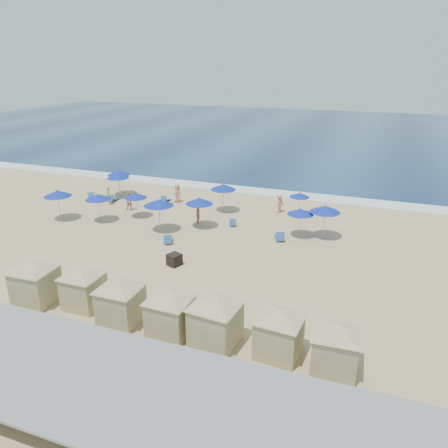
# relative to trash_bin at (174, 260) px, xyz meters

# --- Properties ---
(ground) EXTENTS (160.00, 160.00, 0.00)m
(ground) POSITION_rel_trash_bin_xyz_m (-1.91, 2.87, -0.40)
(ground) COLOR tan
(ground) RESTS_ON ground
(ocean) EXTENTS (160.00, 80.00, 0.06)m
(ocean) POSITION_rel_trash_bin_xyz_m (-1.91, 57.87, -0.37)
(ocean) COLOR #0E254D
(ocean) RESTS_ON ground
(surf_line) EXTENTS (160.00, 2.50, 0.08)m
(surf_line) POSITION_rel_trash_bin_xyz_m (-1.91, 18.37, -0.36)
(surf_line) COLOR white
(surf_line) RESTS_ON ground
(seawall) EXTENTS (160.00, 6.10, 1.22)m
(seawall) POSITION_rel_trash_bin_xyz_m (-1.91, -10.63, 0.25)
(seawall) COLOR gray
(seawall) RESTS_ON ground
(trash_bin) EXTENTS (1.04, 1.04, 0.80)m
(trash_bin) POSITION_rel_trash_bin_xyz_m (0.00, 0.00, 0.00)
(trash_bin) COLOR black
(trash_bin) RESTS_ON ground
(cabana_0) EXTENTS (4.41, 4.41, 2.77)m
(cabana_0) POSITION_rel_trash_bin_xyz_m (-5.10, -6.86, 1.19)
(cabana_0) COLOR tan
(cabana_0) RESTS_ON ground
(cabana_1) EXTENTS (4.10, 4.10, 2.57)m
(cabana_1) POSITION_rel_trash_bin_xyz_m (-2.31, -6.31, 1.07)
(cabana_1) COLOR tan
(cabana_1) RESTS_ON ground
(cabana_2) EXTENTS (4.26, 4.26, 2.67)m
(cabana_2) POSITION_rel_trash_bin_xyz_m (0.44, -6.91, 1.13)
(cabana_2) COLOR tan
(cabana_2) RESTS_ON ground
(cabana_3) EXTENTS (4.21, 4.21, 2.64)m
(cabana_3) POSITION_rel_trash_bin_xyz_m (3.30, -6.96, 1.11)
(cabana_3) COLOR tan
(cabana_3) RESTS_ON ground
(cabana_4) EXTENTS (4.46, 4.46, 2.81)m
(cabana_4) POSITION_rel_trash_bin_xyz_m (5.65, -6.90, 1.21)
(cabana_4) COLOR tan
(cabana_4) RESTS_ON ground
(cabana_5) EXTENTS (4.18, 4.18, 2.63)m
(cabana_5) POSITION_rel_trash_bin_xyz_m (8.67, -6.68, 1.11)
(cabana_5) COLOR tan
(cabana_5) RESTS_ON ground
(cabana_6) EXTENTS (4.12, 4.12, 2.59)m
(cabana_6) POSITION_rel_trash_bin_xyz_m (11.21, -6.90, 1.08)
(cabana_6) COLOR tan
(cabana_6) RESTS_ON ground
(umbrella_0) EXTENTS (2.20, 2.20, 2.50)m
(umbrella_0) POSITION_rel_trash_bin_xyz_m (-11.94, 11.80, 1.77)
(umbrella_0) COLOR #A5A8AD
(umbrella_0) RESTS_ON ground
(umbrella_1) EXTENTS (2.34, 2.34, 2.66)m
(umbrella_1) POSITION_rel_trash_bin_xyz_m (-13.04, 4.56, 1.91)
(umbrella_1) COLOR #A5A8AD
(umbrella_1) RESTS_ON ground
(umbrella_2) EXTENTS (2.33, 2.33, 2.66)m
(umbrella_2) POSITION_rel_trash_bin_xyz_m (-12.30, 12.51, 1.90)
(umbrella_2) COLOR #A5A8AD
(umbrella_2) RESTS_ON ground
(umbrella_3) EXTENTS (2.18, 2.18, 2.48)m
(umbrella_3) POSITION_rel_trash_bin_xyz_m (-9.63, 5.36, 1.75)
(umbrella_3) COLOR #A5A8AD
(umbrella_3) RESTS_ON ground
(umbrella_4) EXTENTS (1.95, 1.95, 2.22)m
(umbrella_4) POSITION_rel_trash_bin_xyz_m (-7.29, 7.38, 1.53)
(umbrella_4) COLOR #A5A8AD
(umbrella_4) RESTS_ON ground
(umbrella_5) EXTENTS (2.38, 2.38, 2.71)m
(umbrella_5) POSITION_rel_trash_bin_xyz_m (-3.86, 5.18, 1.95)
(umbrella_5) COLOR #A5A8AD
(umbrella_5) RESTS_ON ground
(umbrella_6) EXTENTS (2.29, 2.29, 2.61)m
(umbrella_6) POSITION_rel_trash_bin_xyz_m (-0.83, 11.38, 1.86)
(umbrella_6) COLOR #A5A8AD
(umbrella_6) RESTS_ON ground
(umbrella_7) EXTENTS (2.25, 2.25, 2.56)m
(umbrella_7) POSITION_rel_trash_bin_xyz_m (-1.23, 7.03, 1.82)
(umbrella_7) COLOR #A5A8AD
(umbrella_7) RESTS_ON ground
(umbrella_8) EXTENTS (1.79, 1.79, 2.04)m
(umbrella_8) POSITION_rel_trash_bin_xyz_m (5.64, 12.96, 1.37)
(umbrella_8) COLOR #A5A8AD
(umbrella_8) RESTS_ON ground
(umbrella_9) EXTENTS (2.34, 2.34, 2.67)m
(umbrella_9) POSITION_rel_trash_bin_xyz_m (8.48, 8.29, 1.91)
(umbrella_9) COLOR #A5A8AD
(umbrella_9) RESTS_ON ground
(umbrella_10) EXTENTS (2.05, 2.05, 2.33)m
(umbrella_10) POSITION_rel_trash_bin_xyz_m (6.72, 7.87, 1.62)
(umbrella_10) COLOR #A5A8AD
(umbrella_10) RESTS_ON ground
(beach_chair_0) EXTENTS (0.91, 1.44, 0.73)m
(beach_chair_0) POSITION_rel_trash_bin_xyz_m (-14.12, 10.42, -0.15)
(beach_chair_0) COLOR #27528F
(beach_chair_0) RESTS_ON ground
(beach_chair_1) EXTENTS (0.65, 1.37, 0.74)m
(beach_chair_1) POSITION_rel_trash_bin_xyz_m (-11.80, 10.45, -0.14)
(beach_chair_1) COLOR #27528F
(beach_chair_1) RESTS_ON ground
(beach_chair_2) EXTENTS (0.61, 1.29, 0.70)m
(beach_chair_2) POSITION_rel_trash_bin_xyz_m (-7.02, 12.04, -0.16)
(beach_chair_2) COLOR #27528F
(beach_chair_2) RESTS_ON ground
(beach_chair_3) EXTENTS (1.04, 1.45, 0.73)m
(beach_chair_3) POSITION_rel_trash_bin_xyz_m (-2.12, 3.21, -0.15)
(beach_chair_3) COLOR #27528F
(beach_chair_3) RESTS_ON ground
(beach_chair_4) EXTENTS (0.91, 1.30, 0.66)m
(beach_chair_4) POSITION_rel_trash_bin_xyz_m (1.13, 8.35, -0.17)
(beach_chair_4) COLOR #27528F
(beach_chair_4) RESTS_ON ground
(beach_chair_5) EXTENTS (1.08, 1.53, 0.77)m
(beach_chair_5) POSITION_rel_trash_bin_xyz_m (5.50, 6.62, -0.13)
(beach_chair_5) COLOR #27528F
(beach_chair_5) RESTS_ON ground
(beachgoer_0) EXTENTS (0.75, 0.76, 1.77)m
(beachgoer_0) POSITION_rel_trash_bin_xyz_m (-11.54, 9.44, 0.48)
(beachgoer_0) COLOR tan
(beachgoer_0) RESTS_ON ground
(beachgoer_1) EXTENTS (0.93, 0.78, 1.70)m
(beachgoer_1) POSITION_rel_trash_bin_xyz_m (-8.82, 8.66, 0.45)
(beachgoer_1) COLOR tan
(beachgoer_1) RESTS_ON ground
(beachgoer_2) EXTENTS (0.88, 0.95, 1.57)m
(beachgoer_2) POSITION_rel_trash_bin_xyz_m (-1.64, 7.67, 0.38)
(beachgoer_2) COLOR tan
(beachgoer_2) RESTS_ON ground
(beachgoer_3) EXTENTS (1.05, 1.24, 1.66)m
(beachgoer_3) POSITION_rel_trash_bin_xyz_m (3.94, 12.82, 0.43)
(beachgoer_3) COLOR tan
(beachgoer_3) RESTS_ON ground
(beachgoer_4) EXTENTS (0.67, 0.93, 1.75)m
(beachgoer_4) POSITION_rel_trash_bin_xyz_m (-5.84, 12.36, 0.48)
(beachgoer_4) COLOR tan
(beachgoer_4) RESTS_ON ground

